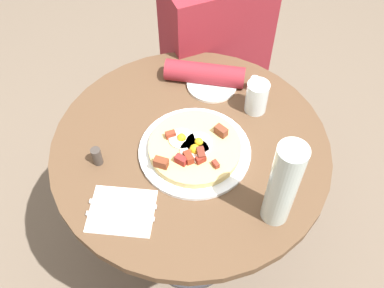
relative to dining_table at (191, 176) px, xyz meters
The scene contains 13 objects.
ground_plane 0.55m from the dining_table, ahead, with size 6.00×6.00×0.00m, color #6B5B4C.
dining_table is the anchor object (origin of this frame).
person_seated 0.55m from the dining_table, 122.11° to the right, with size 0.47×0.48×1.14m.
pizza_plate 0.18m from the dining_table, 83.64° to the left, with size 0.32×0.32×0.01m, color white.
breakfast_pizza 0.20m from the dining_table, 81.35° to the left, with size 0.26×0.26×0.05m.
bread_plate 0.31m from the dining_table, 128.30° to the right, with size 0.16×0.16×0.01m, color white.
napkin 0.34m from the dining_table, 28.91° to the left, with size 0.17×0.14×0.00m, color white.
fork 0.35m from the dining_table, 30.77° to the left, with size 0.18×0.01×0.01m, color silver.
knife 0.32m from the dining_table, 26.84° to the left, with size 0.18×0.01×0.01m, color silver.
water_glass 0.33m from the dining_table, 167.79° to the right, with size 0.07×0.07×0.11m, color silver.
water_bottle 0.45m from the dining_table, 111.11° to the left, with size 0.07×0.07×0.28m, color silver.
salt_shaker 0.36m from the dining_table, 154.76° to the right, with size 0.03×0.03×0.05m, color white.
pepper_shaker 0.34m from the dining_table, ahead, with size 0.03×0.03×0.06m, color #3F3833.
Camera 1 is at (0.29, 0.72, 1.73)m, focal length 40.33 mm.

